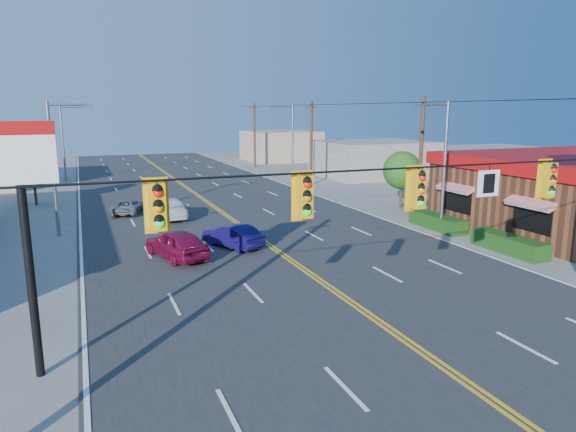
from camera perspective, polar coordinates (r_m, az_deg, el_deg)
name	(u,v)px	position (r m, az deg, el deg)	size (l,w,h in m)	color
ground	(442,368)	(16.49, 16.75, -15.85)	(160.00, 160.00, 0.00)	gray
road	(243,227)	(33.47, -5.06, -1.24)	(20.00, 120.00, 0.06)	#2D2D30
signal_span	(449,206)	(14.84, 17.49, 1.06)	(24.32, 0.34, 9.00)	#47301E
kfc	(576,191)	(37.80, 29.33, 2.42)	(16.30, 12.40, 4.70)	brown
pizza_hut_sign	(22,198)	(15.46, -27.45, 1.80)	(1.90, 0.30, 6.85)	black
streetlight_se	(442,160)	(32.50, 16.74, 5.95)	(2.55, 0.25, 8.00)	gray
streetlight_ne	(291,140)	(53.31, 0.31, 8.48)	(2.55, 0.25, 8.00)	gray
streetlight_sw	(56,161)	(33.38, -24.36, 5.54)	(2.55, 0.25, 8.00)	gray
streetlight_nw	(65,139)	(59.31, -23.55, 7.85)	(2.55, 0.25, 8.00)	gray
utility_pole_near	(421,159)	(36.53, 14.52, 6.15)	(0.28, 0.28, 8.40)	#47301E
utility_pole_mid	(311,144)	(52.06, 2.60, 8.05)	(0.28, 0.28, 8.40)	#47301E
utility_pole_far	(255,136)	(68.81, -3.73, 8.92)	(0.28, 0.28, 8.40)	#47301E
tree_kfc_rear	(402,170)	(40.65, 12.56, 4.97)	(2.94, 2.94, 4.41)	#47301E
tree_west	(33,170)	(45.60, -26.47, 4.55)	(2.80, 2.80, 4.20)	#47301E
bld_east_mid	(374,159)	(60.37, 9.51, 6.31)	(12.00, 10.00, 4.00)	gray
bld_east_far	(281,146)	(78.74, -0.83, 7.83)	(10.00, 10.00, 4.40)	tan
car_magenta	(177,245)	(26.80, -12.29, -3.15)	(1.77, 4.39, 1.49)	maroon
car_blue	(233,237)	(28.47, -6.17, -2.30)	(1.35, 3.88, 1.28)	#140D51
car_white	(169,209)	(36.85, -13.12, 0.77)	(1.97, 4.85, 1.41)	white
car_silver	(128,207)	(39.31, -17.37, 0.97)	(1.79, 3.89, 1.08)	#9B9BA0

